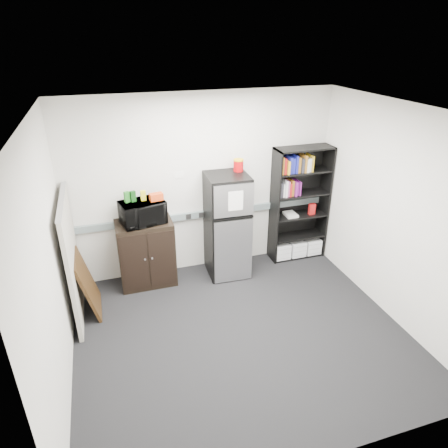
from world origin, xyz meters
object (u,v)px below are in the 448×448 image
cubicle_partition (72,259)px  cabinet (146,253)px  microwave (143,212)px  bookshelf (299,205)px  refrigerator (227,226)px

cubicle_partition → cabinet: cubicle_partition is taller
cabinet → microwave: microwave is taller
cubicle_partition → bookshelf: bearing=8.1°
bookshelf → cabinet: (-2.47, -0.06, -0.42)m
cabinet → microwave: bearing=-90.0°
microwave → cabinet: bearing=77.1°
cabinet → bookshelf: bearing=1.5°
cabinet → refrigerator: refrigerator is taller
refrigerator → cabinet: bearing=178.5°
cubicle_partition → microwave: 1.10m
bookshelf → microwave: bookshelf is taller
microwave → bookshelf: bearing=-11.0°
bookshelf → refrigerator: bearing=-173.4°
cubicle_partition → microwave: (0.96, 0.40, 0.34)m
bookshelf → refrigerator: 1.27m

